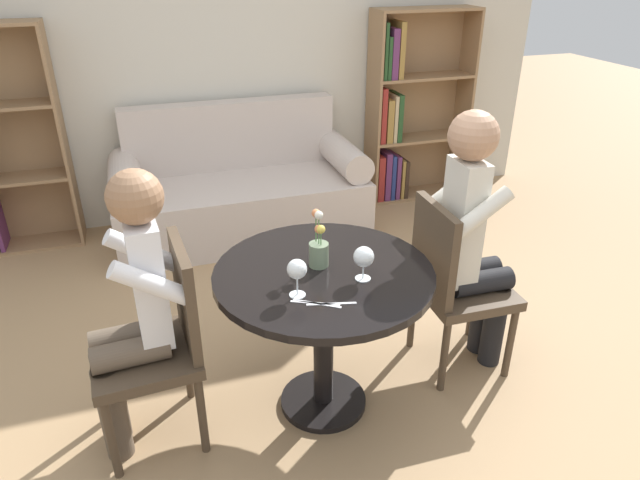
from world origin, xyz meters
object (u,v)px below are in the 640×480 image
(wine_glass_left, at_px, (297,270))
(flower_vase, at_px, (319,248))
(person_right, at_px, (474,237))
(chair_right, at_px, (453,281))
(couch, at_px, (240,192))
(wine_glass_right, at_px, (364,258))
(bookshelf_right, at_px, (405,114))
(chair_left, at_px, (161,338))
(person_left, at_px, (133,310))

(wine_glass_left, relative_size, flower_vase, 0.62)
(person_right, relative_size, wine_glass_left, 8.47)
(wine_glass_left, bearing_deg, chair_right, 15.61)
(couch, distance_m, wine_glass_right, 2.13)
(bookshelf_right, distance_m, wine_glass_right, 2.68)
(chair_left, xyz_separation_m, person_left, (-0.09, -0.01, 0.17))
(bookshelf_right, bearing_deg, person_right, -107.46)
(couch, distance_m, person_right, 2.06)
(person_left, bearing_deg, chair_left, 92.44)
(chair_right, bearing_deg, wine_glass_left, 107.23)
(bookshelf_right, bearing_deg, person_left, -135.45)
(bookshelf_right, bearing_deg, wine_glass_left, -123.94)
(person_right, xyz_separation_m, flower_vase, (-0.77, -0.03, 0.09))
(person_right, relative_size, flower_vase, 5.25)
(chair_right, xyz_separation_m, flower_vase, (-0.69, -0.04, 0.31))
(wine_glass_right, bearing_deg, person_left, 170.11)
(chair_left, bearing_deg, person_left, -87.56)
(person_left, xyz_separation_m, wine_glass_left, (0.62, -0.19, 0.17))
(chair_right, xyz_separation_m, wine_glass_left, (-0.84, -0.23, 0.34))
(chair_right, distance_m, person_left, 1.47)
(wine_glass_left, height_order, flower_vase, flower_vase)
(chair_left, distance_m, person_right, 1.47)
(person_left, bearing_deg, flower_vase, 86.61)
(person_left, distance_m, person_right, 1.54)
(bookshelf_right, height_order, chair_right, bookshelf_right)
(chair_right, bearing_deg, chair_left, 92.97)
(couch, relative_size, person_right, 1.36)
(chair_left, relative_size, person_left, 0.73)
(chair_right, bearing_deg, wine_glass_right, 111.41)
(person_left, relative_size, wine_glass_left, 7.89)
(couch, relative_size, flower_vase, 7.12)
(chair_left, relative_size, flower_vase, 3.58)
(chair_left, xyz_separation_m, chair_right, (1.37, 0.03, 0.00))
(person_right, bearing_deg, wine_glass_right, 108.67)
(wine_glass_right, bearing_deg, couch, 93.63)
(person_right, bearing_deg, chair_right, 88.82)
(wine_glass_left, bearing_deg, bookshelf_right, 56.06)
(chair_right, height_order, wine_glass_left, chair_right)
(couch, height_order, flower_vase, flower_vase)
(bookshelf_right, height_order, wine_glass_left, bookshelf_right)
(wine_glass_right, bearing_deg, bookshelf_right, 60.73)
(bookshelf_right, xyz_separation_m, wine_glass_left, (-1.60, -2.37, 0.12))
(person_left, relative_size, flower_vase, 4.89)
(person_left, height_order, wine_glass_left, person_left)
(bookshelf_right, xyz_separation_m, chair_left, (-2.12, -2.17, -0.21))
(wine_glass_left, bearing_deg, wine_glass_right, 7.07)
(person_right, distance_m, flower_vase, 0.78)
(bookshelf_right, height_order, wine_glass_right, bookshelf_right)
(couch, relative_size, person_left, 1.46)
(couch, height_order, bookshelf_right, bookshelf_right)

